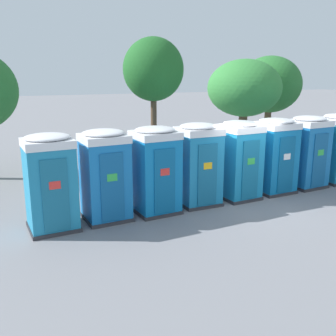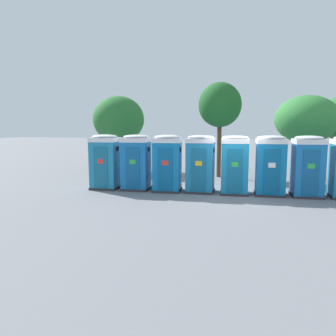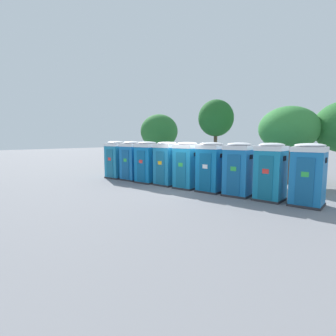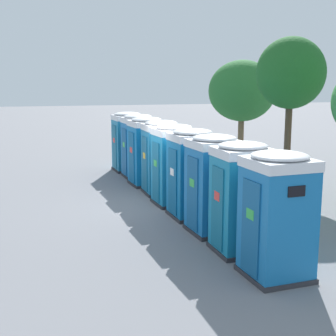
# 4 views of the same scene
# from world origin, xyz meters

# --- Properties ---
(ground_plane) EXTENTS (120.00, 120.00, 0.00)m
(ground_plane) POSITION_xyz_m (0.00, 0.00, 0.00)
(ground_plane) COLOR slate
(portapotty_0) EXTENTS (1.33, 1.30, 2.54)m
(portapotty_0) POSITION_xyz_m (-5.94, -0.06, 1.28)
(portapotty_0) COLOR #2D2D33
(portapotty_0) RESTS_ON ground
(portapotty_1) EXTENTS (1.32, 1.30, 2.54)m
(portapotty_1) POSITION_xyz_m (-4.46, 0.11, 1.28)
(portapotty_1) COLOR #2D2D33
(portapotty_1) RESTS_ON ground
(portapotty_2) EXTENTS (1.34, 1.32, 2.54)m
(portapotty_2) POSITION_xyz_m (-2.98, 0.12, 1.28)
(portapotty_2) COLOR #2D2D33
(portapotty_2) RESTS_ON ground
(portapotty_3) EXTENTS (1.25, 1.24, 2.54)m
(portapotty_3) POSITION_xyz_m (-1.51, 0.31, 1.28)
(portapotty_3) COLOR #2D2D33
(portapotty_3) RESTS_ON ground
(portapotty_4) EXTENTS (1.27, 1.29, 2.54)m
(portapotty_4) POSITION_xyz_m (-0.02, 0.33, 1.28)
(portapotty_4) COLOR #2D2D33
(portapotty_4) RESTS_ON ground
(portapotty_5) EXTENTS (1.31, 1.28, 2.54)m
(portapotty_5) POSITION_xyz_m (1.45, 0.46, 1.28)
(portapotty_5) COLOR #2D2D33
(portapotty_5) RESTS_ON ground
(portapotty_6) EXTENTS (1.32, 1.31, 2.54)m
(portapotty_6) POSITION_xyz_m (2.93, 0.55, 1.28)
(portapotty_6) COLOR #2D2D33
(portapotty_6) RESTS_ON ground
(street_tree_0) EXTENTS (3.41, 3.41, 4.60)m
(street_tree_0) POSITION_xyz_m (3.44, 5.52, 3.27)
(street_tree_0) COLOR brown
(street_tree_0) RESTS_ON ground
(street_tree_2) EXTENTS (3.34, 3.34, 4.87)m
(street_tree_2) POSITION_xyz_m (-7.96, 6.12, 3.34)
(street_tree_2) COLOR brown
(street_tree_2) RESTS_ON ground
(street_tree_3) EXTENTS (2.43, 2.43, 5.38)m
(street_tree_3) POSITION_xyz_m (-1.24, 4.96, 4.09)
(street_tree_3) COLOR #4C3826
(street_tree_3) RESTS_ON ground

